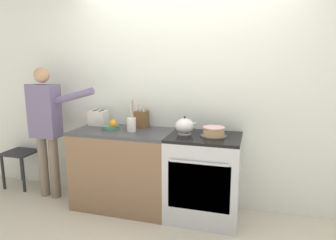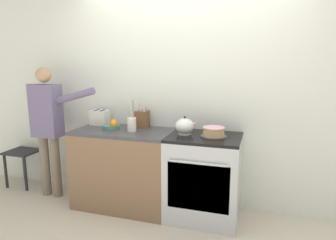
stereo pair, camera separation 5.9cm
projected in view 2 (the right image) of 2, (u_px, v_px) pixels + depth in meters
name	position (u px, v px, depth m)	size (l,w,h in m)	color
ground_plane	(170.00, 227.00, 3.03)	(16.00, 16.00, 0.00)	beige
wall_back	(187.00, 93.00, 3.37)	(8.00, 0.04, 2.60)	silver
counter_cabinet	(124.00, 168.00, 3.42)	(1.09, 0.60, 0.89)	brown
stove_range	(204.00, 177.00, 3.14)	(0.74, 0.63, 0.89)	#B7BABF
layer_cake	(214.00, 132.00, 3.03)	(0.27, 0.27, 0.10)	#4C4C51
tea_kettle	(185.00, 126.00, 3.13)	(0.24, 0.20, 0.19)	white
knife_block	(142.00, 119.00, 3.45)	(0.14, 0.14, 0.29)	brown
utensil_crock	(132.00, 124.00, 3.26)	(0.10, 0.10, 0.35)	silver
fruit_bowl	(112.00, 126.00, 3.39)	(0.20, 0.20, 0.10)	#4C7F66
toaster	(100.00, 118.00, 3.60)	(0.22, 0.16, 0.18)	silver
person_baker	(48.00, 121.00, 3.58)	(0.91, 0.20, 1.58)	#7A6B5B
dining_chair	(28.00, 147.00, 4.07)	(0.40, 0.40, 0.88)	#232328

